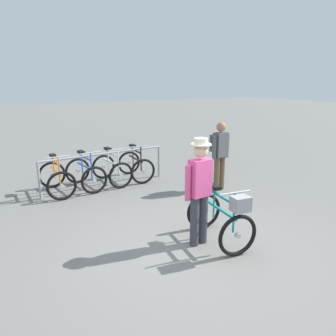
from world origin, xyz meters
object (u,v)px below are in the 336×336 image
object	(u,v)px
racked_bike_orange	(57,178)
featured_bicycle	(222,218)
person_with_featured_bike	(200,188)
pedestrian_with_backpack	(219,152)
racked_bike_black	(136,166)
racked_bike_blue	(86,174)
racked_bike_white	(112,169)

from	to	relation	value
racked_bike_orange	featured_bicycle	size ratio (longest dim) A/B	0.89
person_with_featured_bike	pedestrian_with_backpack	bearing A→B (deg)	44.08
racked_bike_orange	racked_bike_black	size ratio (longest dim) A/B	0.95
racked_bike_orange	featured_bicycle	distance (m)	4.21
featured_bicycle	person_with_featured_bike	xyz separation A→B (m)	(-0.33, 0.19, 0.50)
racked_bike_blue	racked_bike_white	bearing A→B (deg)	3.99
racked_bike_blue	pedestrian_with_backpack	world-z (taller)	pedestrian_with_backpack
racked_bike_white	person_with_featured_bike	bearing A→B (deg)	-89.73
racked_bike_blue	racked_bike_black	bearing A→B (deg)	3.99
racked_bike_orange	person_with_featured_bike	size ratio (longest dim) A/B	0.63
racked_bike_orange	racked_bike_white	size ratio (longest dim) A/B	0.95
racked_bike_orange	racked_bike_white	bearing A→B (deg)	3.99
racked_bike_white	featured_bicycle	bearing A→B (deg)	-84.97
featured_bicycle	pedestrian_with_backpack	world-z (taller)	pedestrian_with_backpack
racked_bike_blue	featured_bicycle	bearing A→B (deg)	-74.95
racked_bike_blue	racked_bike_black	xyz separation A→B (m)	(1.40, 0.10, -0.00)
racked_bike_white	person_with_featured_bike	distance (m)	3.79
racked_bike_black	featured_bicycle	distance (m)	4.00
racked_bike_orange	racked_bike_black	distance (m)	2.10
racked_bike_blue	pedestrian_with_backpack	distance (m)	3.29
person_with_featured_bike	featured_bicycle	bearing A→B (deg)	-29.54
racked_bike_orange	racked_bike_white	distance (m)	1.40
racked_bike_white	racked_bike_black	xyz separation A→B (m)	(0.70, 0.05, 0.00)
racked_bike_white	pedestrian_with_backpack	world-z (taller)	pedestrian_with_backpack
racked_bike_blue	featured_bicycle	size ratio (longest dim) A/B	0.95
racked_bike_white	featured_bicycle	distance (m)	3.95
racked_bike_white	racked_bike_blue	bearing A→B (deg)	-176.01
racked_bike_orange	pedestrian_with_backpack	xyz separation A→B (m)	(3.44, -1.69, 0.57)
featured_bicycle	pedestrian_with_backpack	xyz separation A→B (m)	(1.69, 2.14, 0.49)
racked_bike_white	pedestrian_with_backpack	distance (m)	2.77
racked_bike_orange	racked_bike_white	world-z (taller)	same
racked_bike_white	featured_bicycle	world-z (taller)	same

